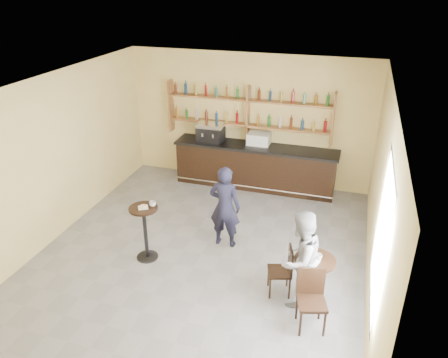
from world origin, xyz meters
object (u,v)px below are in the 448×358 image
(patron_second, at_px, (300,259))
(cafe_table, at_px, (313,280))
(bar_counter, at_px, (255,166))
(chair_west, at_px, (280,271))
(chair_south, at_px, (312,302))
(espresso_machine, at_px, (211,132))
(man_main, at_px, (225,207))
(pastry_case, at_px, (259,140))
(pedestal_table, at_px, (145,233))

(patron_second, bearing_deg, cafe_table, 137.09)
(bar_counter, height_order, chair_west, bar_counter)
(chair_south, bearing_deg, bar_counter, 96.61)
(patron_second, bearing_deg, espresso_machine, -116.34)
(man_main, xyz_separation_m, chair_south, (1.88, -1.77, -0.35))
(pastry_case, relative_size, chair_west, 0.63)
(espresso_machine, relative_size, chair_south, 0.66)
(bar_counter, relative_size, patron_second, 2.40)
(man_main, bearing_deg, bar_counter, -88.38)
(man_main, xyz_separation_m, chair_west, (1.28, -1.12, -0.40))
(bar_counter, bearing_deg, pedestal_table, -108.83)
(pastry_case, distance_m, chair_south, 4.87)
(bar_counter, bearing_deg, chair_west, -70.72)
(pastry_case, bearing_deg, chair_south, -60.60)
(pastry_case, relative_size, pedestal_table, 0.51)
(patron_second, bearing_deg, chair_south, 56.29)
(man_main, distance_m, chair_west, 1.75)
(man_main, bearing_deg, cafe_table, 148.18)
(chair_west, bearing_deg, man_main, -147.50)
(pedestal_table, xyz_separation_m, chair_west, (2.54, -0.24, -0.10))
(espresso_machine, relative_size, pedestal_table, 0.59)
(pastry_case, distance_m, pedestal_table, 3.84)
(bar_counter, xyz_separation_m, man_main, (0.04, -2.67, 0.29))
(man_main, bearing_deg, pedestal_table, 35.59)
(man_main, height_order, chair_south, man_main)
(bar_counter, bearing_deg, man_main, -89.06)
(pedestal_table, relative_size, chair_west, 1.24)
(man_main, xyz_separation_m, cafe_table, (1.83, -1.17, -0.42))
(pedestal_table, distance_m, patron_second, 2.90)
(bar_counter, distance_m, chair_west, 4.02)
(pastry_case, height_order, patron_second, patron_second)
(espresso_machine, bearing_deg, chair_south, -47.91)
(chair_south, height_order, patron_second, patron_second)
(pastry_case, xyz_separation_m, patron_second, (1.58, -3.92, -0.41))
(man_main, xyz_separation_m, patron_second, (1.60, -1.25, -0.00))
(espresso_machine, bearing_deg, chair_west, -49.48)
(espresso_machine, xyz_separation_m, chair_south, (3.07, -4.44, -0.82))
(pedestal_table, relative_size, chair_south, 1.12)
(pedestal_table, bearing_deg, espresso_machine, 89.00)
(cafe_table, relative_size, patron_second, 0.50)
(cafe_table, bearing_deg, bar_counter, 116.03)
(espresso_machine, distance_m, man_main, 2.97)
(espresso_machine, distance_m, cafe_table, 4.97)
(espresso_machine, xyz_separation_m, man_main, (1.19, -2.67, -0.47))
(pastry_case, bearing_deg, man_main, -83.84)
(pedestal_table, distance_m, cafe_table, 3.10)
(man_main, relative_size, cafe_table, 2.02)
(cafe_table, bearing_deg, patron_second, -161.07)
(patron_second, bearing_deg, pedestal_table, -69.23)
(man_main, bearing_deg, patron_second, 142.84)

